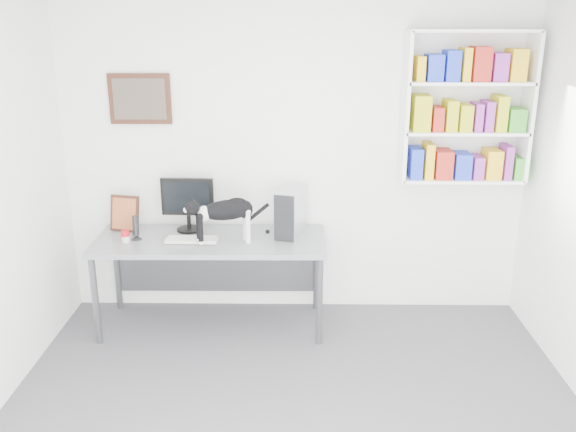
{
  "coord_description": "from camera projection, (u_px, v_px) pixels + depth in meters",
  "views": [
    {
      "loc": [
        0.01,
        -3.16,
        2.54
      ],
      "look_at": [
        -0.05,
        1.53,
        1.02
      ],
      "focal_mm": 38.0,
      "sensor_mm": 36.0,
      "label": 1
    }
  ],
  "objects": [
    {
      "name": "keyboard",
      "position": [
        192.0,
        240.0,
        5.0
      ],
      "size": [
        0.43,
        0.17,
        0.03
      ],
      "primitive_type": "cube",
      "rotation": [
        0.0,
        0.0,
        -0.02
      ],
      "color": "beige",
      "rests_on": "desk"
    },
    {
      "name": "wall_art",
      "position": [
        140.0,
        99.0,
        5.1
      ],
      "size": [
        0.52,
        0.04,
        0.42
      ],
      "primitive_type": "cube",
      "color": "#432115",
      "rests_on": "room"
    },
    {
      "name": "pc_tower",
      "position": [
        291.0,
        212.0,
        5.12
      ],
      "size": [
        0.28,
        0.43,
        0.4
      ],
      "primitive_type": "cube",
      "rotation": [
        0.0,
        0.0,
        -0.27
      ],
      "color": "silver",
      "rests_on": "desk"
    },
    {
      "name": "desk",
      "position": [
        212.0,
        282.0,
        5.19
      ],
      "size": [
        1.92,
        0.76,
        0.8
      ],
      "primitive_type": "cube",
      "rotation": [
        0.0,
        0.0,
        0.01
      ],
      "color": "slate",
      "rests_on": "room"
    },
    {
      "name": "cat",
      "position": [
        225.0,
        221.0,
        4.89
      ],
      "size": [
        0.65,
        0.38,
        0.39
      ],
      "primitive_type": null,
      "rotation": [
        0.0,
        0.0,
        0.36
      ],
      "color": "black",
      "rests_on": "desk"
    },
    {
      "name": "speaker",
      "position": [
        136.0,
        227.0,
        5.02
      ],
      "size": [
        0.1,
        0.1,
        0.21
      ],
      "primitive_type": "cylinder",
      "rotation": [
        0.0,
        0.0,
        0.06
      ],
      "color": "black",
      "rests_on": "desk"
    },
    {
      "name": "room",
      "position": [
        294.0,
        244.0,
        3.37
      ],
      "size": [
        4.01,
        4.01,
        2.7
      ],
      "color": "#4E4E52",
      "rests_on": "ground"
    },
    {
      "name": "soup_can",
      "position": [
        126.0,
        236.0,
        4.98
      ],
      "size": [
        0.08,
        0.08,
        0.1
      ],
      "primitive_type": "cylinder",
      "rotation": [
        0.0,
        0.0,
        0.2
      ],
      "color": "red",
      "rests_on": "desk"
    },
    {
      "name": "monitor",
      "position": [
        188.0,
        204.0,
        5.19
      ],
      "size": [
        0.45,
        0.23,
        0.48
      ],
      "primitive_type": "cube",
      "rotation": [
        0.0,
        0.0,
        -0.03
      ],
      "color": "black",
      "rests_on": "desk"
    },
    {
      "name": "leaning_print",
      "position": [
        125.0,
        213.0,
        5.22
      ],
      "size": [
        0.27,
        0.16,
        0.32
      ],
      "primitive_type": "cube",
      "rotation": [
        0.0,
        0.0,
        -0.23
      ],
      "color": "#432115",
      "rests_on": "desk"
    },
    {
      "name": "bookshelf",
      "position": [
        467.0,
        108.0,
        4.96
      ],
      "size": [
        1.03,
        0.28,
        1.24
      ],
      "primitive_type": "cube",
      "color": "white",
      "rests_on": "room"
    }
  ]
}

